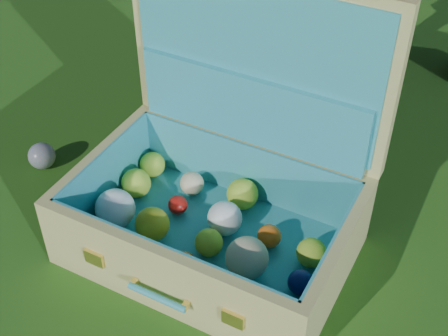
{
  "coord_description": "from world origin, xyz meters",
  "views": [
    {
      "loc": [
        0.27,
        -1.15,
        1.19
      ],
      "look_at": [
        -0.15,
        -0.06,
        0.2
      ],
      "focal_mm": 50.0,
      "sensor_mm": 36.0,
      "label": 1
    }
  ],
  "objects": [
    {
      "name": "stray_ball",
      "position": [
        -0.73,
        -0.02,
        0.04
      ],
      "size": [
        0.08,
        0.08,
        0.08
      ],
      "primitive_type": "sphere",
      "color": "teal",
      "rests_on": "ground"
    },
    {
      "name": "ground",
      "position": [
        0.0,
        0.0,
        0.0
      ],
      "size": [
        60.0,
        60.0,
        0.0
      ],
      "primitive_type": "plane",
      "color": "#215114",
      "rests_on": "ground"
    },
    {
      "name": "suitcase",
      "position": [
        -0.14,
        -0.07,
        0.19
      ],
      "size": [
        0.73,
        0.57,
        0.66
      ],
      "rotation": [
        0.0,
        0.0,
        -0.12
      ],
      "color": "tan",
      "rests_on": "ground"
    }
  ]
}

